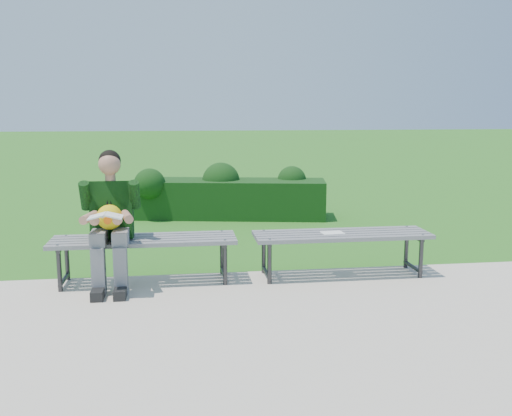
{
  "coord_description": "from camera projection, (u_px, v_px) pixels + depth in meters",
  "views": [
    {
      "loc": [
        -0.42,
        -5.79,
        1.72
      ],
      "look_at": [
        0.34,
        -0.14,
        0.73
      ],
      "focal_mm": 40.0,
      "sensor_mm": 36.0,
      "label": 1
    }
  ],
  "objects": [
    {
      "name": "bench_left",
      "position": [
        144.0,
        243.0,
        5.6
      ],
      "size": [
        1.8,
        0.5,
        0.46
      ],
      "color": "slate",
      "rests_on": "walkway"
    },
    {
      "name": "hedge",
      "position": [
        226.0,
        195.0,
        9.12
      ],
      "size": [
        3.15,
        1.3,
        0.87
      ],
      "color": "#19420F",
      "rests_on": "ground"
    },
    {
      "name": "seated_boy",
      "position": [
        111.0,
        216.0,
        5.42
      ],
      "size": [
        0.56,
        0.76,
        1.31
      ],
      "color": "gray",
      "rests_on": "walkway"
    },
    {
      "name": "bench_right",
      "position": [
        342.0,
        238.0,
        5.84
      ],
      "size": [
        1.8,
        0.5,
        0.46
      ],
      "color": "slate",
      "rests_on": "walkway"
    },
    {
      "name": "ground",
      "position": [
        222.0,
        274.0,
        6.0
      ],
      "size": [
        80.0,
        80.0,
        0.0
      ],
      "color": "#337523",
      "rests_on": "ground"
    },
    {
      "name": "walkway",
      "position": [
        240.0,
        339.0,
        4.29
      ],
      "size": [
        30.0,
        3.5,
        0.02
      ],
      "color": "beige",
      "rests_on": "ground"
    },
    {
      "name": "paper_sheet",
      "position": [
        332.0,
        233.0,
        5.81
      ],
      "size": [
        0.23,
        0.18,
        0.01
      ],
      "color": "white",
      "rests_on": "bench_right"
    }
  ]
}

